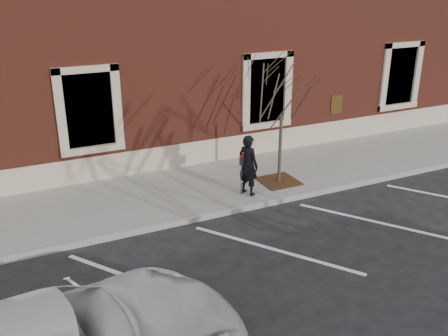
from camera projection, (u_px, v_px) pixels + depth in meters
ground at (233, 212)px, 13.75m from camera, size 120.00×120.00×0.00m
sidewalk_near at (208, 187)px, 15.19m from camera, size 40.00×3.50×0.15m
curb_near at (234, 211)px, 13.68m from camera, size 40.00×0.12×0.15m
parking_stripes at (274, 250)px, 11.90m from camera, size 28.00×4.40×0.01m
building_civic at (143, 34)px, 18.78m from camera, size 40.00×8.62×8.00m
man at (248, 165)px, 14.22m from camera, size 0.65×0.77×1.78m
parking_meter at (242, 167)px, 14.18m from camera, size 0.11×0.08×1.22m
tree_grate at (279, 181)px, 15.37m from camera, size 1.13×1.13×0.03m
sapling at (282, 97)px, 14.40m from camera, size 2.29×2.29×3.81m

